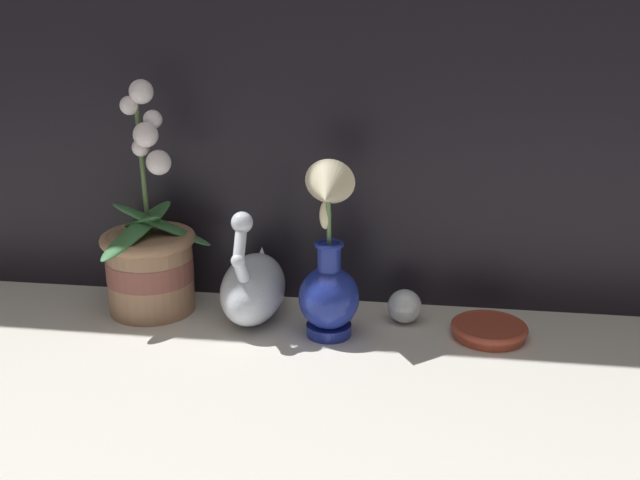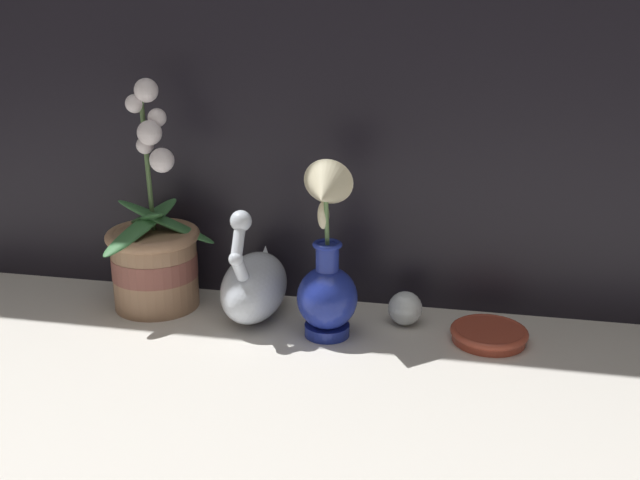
# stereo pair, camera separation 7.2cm
# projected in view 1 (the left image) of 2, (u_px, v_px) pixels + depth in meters

# --- Properties ---
(ground_plane) EXTENTS (2.80, 2.80, 0.00)m
(ground_plane) POSITION_uv_depth(u_px,v_px,m) (306.00, 350.00, 1.15)
(ground_plane) COLOR beige
(orchid_potted_plant) EXTENTS (0.19, 0.20, 0.39)m
(orchid_potted_plant) POSITION_uv_depth(u_px,v_px,m) (150.00, 258.00, 1.26)
(orchid_potted_plant) COLOR #9E7556
(orchid_potted_plant) RESTS_ON ground_plane
(swan_figurine) EXTENTS (0.10, 0.20, 0.21)m
(swan_figurine) POSITION_uv_depth(u_px,v_px,m) (253.00, 285.00, 1.24)
(swan_figurine) COLOR silver
(swan_figurine) RESTS_ON ground_plane
(blue_vase) EXTENTS (0.10, 0.11, 0.29)m
(blue_vase) POSITION_uv_depth(u_px,v_px,m) (329.00, 273.00, 1.16)
(blue_vase) COLOR navy
(blue_vase) RESTS_ON ground_plane
(glass_sphere) EXTENTS (0.06, 0.06, 0.06)m
(glass_sphere) POSITION_uv_depth(u_px,v_px,m) (405.00, 306.00, 1.24)
(glass_sphere) COLOR silver
(glass_sphere) RESTS_ON ground_plane
(amber_dish) EXTENTS (0.12, 0.12, 0.02)m
(amber_dish) POSITION_uv_depth(u_px,v_px,m) (489.00, 329.00, 1.19)
(amber_dish) COLOR #A8422D
(amber_dish) RESTS_ON ground_plane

